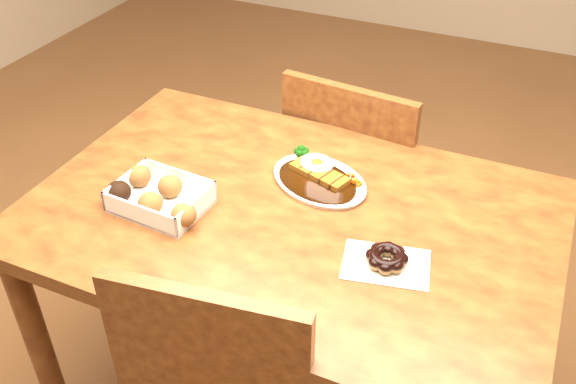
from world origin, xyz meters
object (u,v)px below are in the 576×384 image
at_px(chair_far, 359,183).
at_px(donut_box, 158,196).
at_px(pon_de_ring, 387,258).
at_px(table, 290,243).
at_px(katsu_curry_plate, 319,177).

bearing_deg(chair_far, donut_box, 71.43).
bearing_deg(donut_box, pon_de_ring, 2.47).
xyz_separation_m(table, donut_box, (-0.28, -0.11, 0.13)).
xyz_separation_m(table, chair_far, (0.00, 0.54, -0.17)).
distance_m(katsu_curry_plate, pon_de_ring, 0.32).
bearing_deg(table, donut_box, -159.34).
bearing_deg(donut_box, table, 20.66).
distance_m(chair_far, katsu_curry_plate, 0.49).
bearing_deg(pon_de_ring, donut_box, -177.53).
relative_size(table, pon_de_ring, 5.98).
bearing_deg(table, chair_far, 89.76).
xyz_separation_m(katsu_curry_plate, donut_box, (-0.30, -0.24, 0.02)).
xyz_separation_m(donut_box, pon_de_ring, (0.54, 0.02, -0.01)).
height_order(katsu_curry_plate, pon_de_ring, katsu_curry_plate).
xyz_separation_m(chair_far, donut_box, (-0.29, -0.64, 0.30)).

